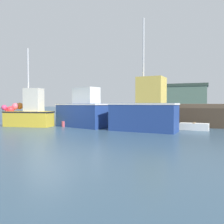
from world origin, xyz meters
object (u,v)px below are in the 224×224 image
at_px(fishing_boat_near_left, 29,113).
at_px(mooring_buoy_foreground, 66,122).
at_px(fishing_boat_near_right, 82,111).
at_px(rowboat, 194,127).
at_px(fishing_boat_mid, 145,111).
at_px(dockworker, 157,93).

relative_size(fishing_boat_near_left, mooring_buoy_foreground, 8.17).
bearing_deg(fishing_boat_near_left, fishing_boat_near_right, 14.90).
height_order(fishing_boat_near_left, rowboat, fishing_boat_near_left).
relative_size(fishing_boat_mid, rowboat, 3.78).
relative_size(fishing_boat_near_right, mooring_buoy_foreground, 6.13).
xyz_separation_m(fishing_boat_near_left, rowboat, (9.86, 1.77, -0.67)).
distance_m(fishing_boat_near_left, mooring_buoy_foreground, 2.42).
bearing_deg(rowboat, mooring_buoy_foreground, -173.00).
distance_m(fishing_boat_near_right, mooring_buoy_foreground, 1.35).
bearing_deg(rowboat, fishing_boat_mid, -146.63).
relative_size(rowboat, mooring_buoy_foreground, 2.59).
xyz_separation_m(fishing_boat_mid, rowboat, (2.38, 1.57, -0.90)).
height_order(fishing_boat_near_right, dockworker, dockworker).
xyz_separation_m(fishing_boat_near_left, fishing_boat_mid, (7.48, 0.20, 0.24)).
distance_m(fishing_boat_near_left, rowboat, 10.04).
distance_m(fishing_boat_near_right, fishing_boat_mid, 4.19).
bearing_deg(mooring_buoy_foreground, fishing_boat_near_right, 3.28).
bearing_deg(rowboat, fishing_boat_near_right, -172.35).
relative_size(dockworker, mooring_buoy_foreground, 2.81).
distance_m(fishing_boat_mid, rowboat, 3.00).
bearing_deg(fishing_boat_near_left, rowboat, 10.15).
xyz_separation_m(fishing_boat_near_left, dockworker, (6.82, 6.88, 1.42)).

